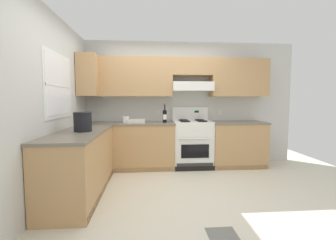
% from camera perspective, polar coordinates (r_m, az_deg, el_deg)
% --- Properties ---
extents(ground_plane, '(7.04, 7.04, 0.00)m').
position_cam_1_polar(ground_plane, '(3.68, -0.03, -16.67)').
color(ground_plane, beige).
extents(floor_accent_tile, '(0.30, 0.30, 0.01)m').
position_cam_1_polar(floor_accent_tile, '(2.69, 12.99, -25.35)').
color(floor_accent_tile, slate).
rests_on(floor_accent_tile, ground_plane).
extents(wall_back, '(4.68, 0.57, 2.55)m').
position_cam_1_polar(wall_back, '(4.99, 3.26, 6.33)').
color(wall_back, silver).
rests_on(wall_back, ground_plane).
extents(wall_left, '(0.47, 4.00, 2.55)m').
position_cam_1_polar(wall_left, '(3.87, -24.57, 4.31)').
color(wall_left, silver).
rests_on(wall_left, ground_plane).
extents(counter_back_run, '(3.60, 0.65, 0.91)m').
position_cam_1_polar(counter_back_run, '(4.76, 0.83, -6.03)').
color(counter_back_run, tan).
rests_on(counter_back_run, ground_plane).
extents(counter_left_run, '(0.63, 1.91, 0.91)m').
position_cam_1_polar(counter_left_run, '(3.66, -20.12, -9.67)').
color(counter_left_run, tan).
rests_on(counter_left_run, ground_plane).
extents(stove, '(0.76, 0.62, 1.20)m').
position_cam_1_polar(stove, '(4.83, 5.86, -5.59)').
color(stove, white).
rests_on(stove, ground_plane).
extents(wine_bottle, '(0.08, 0.08, 0.36)m').
position_cam_1_polar(wine_bottle, '(4.62, -0.78, 1.14)').
color(wine_bottle, black).
rests_on(wine_bottle, counter_back_run).
extents(bowl, '(0.33, 0.27, 0.07)m').
position_cam_1_polar(bowl, '(4.59, -7.55, -0.41)').
color(bowl, beige).
rests_on(bowl, counter_back_run).
extents(bucket, '(0.26, 0.26, 0.27)m').
position_cam_1_polar(bucket, '(3.52, -19.82, -0.32)').
color(bucket, black).
rests_on(bucket, counter_left_run).
extents(paper_towel_roll, '(0.12, 0.12, 0.13)m').
position_cam_1_polar(paper_towel_roll, '(4.60, -10.08, 0.07)').
color(paper_towel_roll, white).
rests_on(paper_towel_roll, counter_back_run).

